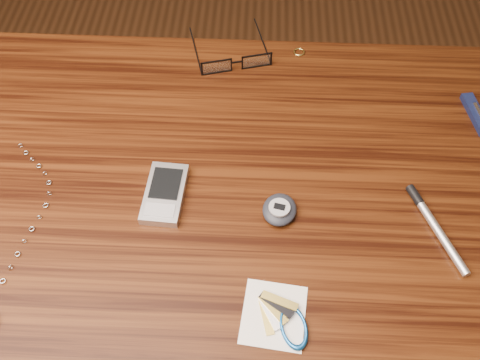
% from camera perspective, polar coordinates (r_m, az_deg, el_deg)
% --- Properties ---
extents(ground, '(3.80, 3.80, 0.00)m').
position_cam_1_polar(ground, '(1.46, -2.23, -18.38)').
color(ground, '#472814').
rests_on(ground, ground).
extents(desk, '(1.00, 0.70, 0.75)m').
position_cam_1_polar(desk, '(0.87, -3.60, -5.64)').
color(desk, '#381908').
rests_on(desk, ground).
extents(eyeglasses, '(0.15, 0.16, 0.03)m').
position_cam_1_polar(eyeglasses, '(0.95, -0.45, 12.53)').
color(eyeglasses, black).
rests_on(eyeglasses, desk).
extents(gold_ring, '(0.02, 0.02, 0.00)m').
position_cam_1_polar(gold_ring, '(0.99, 6.32, 13.41)').
color(gold_ring, '#D8C363').
rests_on(gold_ring, desk).
extents(pda_phone, '(0.06, 0.11, 0.02)m').
position_cam_1_polar(pda_phone, '(0.78, -8.04, -1.43)').
color(pda_phone, silver).
rests_on(pda_phone, desk).
extents(pedometer, '(0.06, 0.06, 0.02)m').
position_cam_1_polar(pedometer, '(0.76, 4.23, -3.15)').
color(pedometer, black).
rests_on(pedometer, desk).
extents(notepad_keys, '(0.10, 0.10, 0.01)m').
position_cam_1_polar(notepad_keys, '(0.69, 4.66, -14.64)').
color(notepad_keys, white).
rests_on(notepad_keys, desk).
extents(pocket_knife, '(0.03, 0.09, 0.01)m').
position_cam_1_polar(pocket_knife, '(0.95, 23.88, 6.43)').
color(pocket_knife, '#121936').
rests_on(pocket_knife, desk).
extents(silver_pen, '(0.07, 0.14, 0.01)m').
position_cam_1_polar(silver_pen, '(0.80, 19.80, -4.20)').
color(silver_pen, silver).
rests_on(silver_pen, desk).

